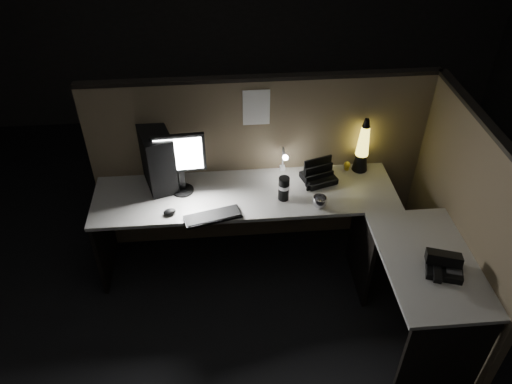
{
  "coord_description": "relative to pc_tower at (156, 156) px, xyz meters",
  "views": [
    {
      "loc": [
        -0.32,
        -2.34,
        3.12
      ],
      "look_at": [
        -0.09,
        0.35,
        0.94
      ],
      "focal_mm": 35.0,
      "sensor_mm": 36.0,
      "label": 1
    }
  ],
  "objects": [
    {
      "name": "partition_back",
      "position": [
        0.81,
        0.11,
        -0.21
      ],
      "size": [
        2.66,
        0.06,
        1.5
      ],
      "primitive_type": "cube",
      "color": "brown",
      "rests_on": "ground"
    },
    {
      "name": "organizer",
      "position": [
        1.24,
        -0.1,
        -0.19
      ],
      "size": [
        0.29,
        0.27,
        0.18
      ],
      "rotation": [
        0.0,
        0.0,
        0.3
      ],
      "color": "black",
      "rests_on": "desk"
    },
    {
      "name": "pc_tower",
      "position": [
        0.0,
        0.0,
        0.0
      ],
      "size": [
        0.32,
        0.49,
        0.47
      ],
      "primitive_type": "cube",
      "rotation": [
        0.0,
        0.0,
        0.3
      ],
      "color": "black",
      "rests_on": "desk"
    },
    {
      "name": "travel_mug",
      "position": [
        0.94,
        -0.31,
        -0.14
      ],
      "size": [
        0.09,
        0.09,
        0.19
      ],
      "primitive_type": "cylinder",
      "color": "black",
      "rests_on": "desk"
    },
    {
      "name": "desk",
      "position": [
        0.99,
        -0.57,
        -0.38
      ],
      "size": [
        2.6,
        1.6,
        0.73
      ],
      "color": "#ADAAA3",
      "rests_on": "ground"
    },
    {
      "name": "partition_right",
      "position": [
        2.14,
        -0.72,
        -0.21
      ],
      "size": [
        0.06,
        1.66,
        1.5
      ],
      "primitive_type": "cube",
      "color": "brown",
      "rests_on": "ground"
    },
    {
      "name": "figurine",
      "position": [
        1.49,
        0.01,
        -0.19
      ],
      "size": [
        0.05,
        0.05,
        0.05
      ],
      "primitive_type": "sphere",
      "color": "yellow",
      "rests_on": "desk"
    },
    {
      "name": "pinned_paper",
      "position": [
        0.77,
        0.08,
        0.33
      ],
      "size": [
        0.2,
        0.0,
        0.29
      ],
      "primitive_type": "cube",
      "color": "white",
      "rests_on": "partition_back"
    },
    {
      "name": "monitor",
      "position": [
        0.18,
        -0.14,
        0.06
      ],
      "size": [
        0.39,
        0.16,
        0.49
      ],
      "rotation": [
        0.0,
        0.0,
        0.06
      ],
      "color": "black",
      "rests_on": "desk"
    },
    {
      "name": "clip_lamp",
      "position": [
        0.98,
        -0.0,
        -0.1
      ],
      "size": [
        0.04,
        0.18,
        0.23
      ],
      "color": "silver",
      "rests_on": "desk"
    },
    {
      "name": "room_shell",
      "position": [
        0.81,
        -0.82,
        0.66
      ],
      "size": [
        6.0,
        6.0,
        6.0
      ],
      "color": "silver",
      "rests_on": "ground"
    },
    {
      "name": "desk_phone",
      "position": [
        1.85,
        -1.11,
        -0.18
      ],
      "size": [
        0.27,
        0.27,
        0.13
      ],
      "rotation": [
        0.0,
        0.0,
        -0.34
      ],
      "color": "black",
      "rests_on": "desk"
    },
    {
      "name": "mouse",
      "position": [
        0.1,
        -0.41,
        -0.22
      ],
      "size": [
        0.1,
        0.09,
        0.04
      ],
      "primitive_type": "ellipsoid",
      "rotation": [
        0.0,
        0.0,
        0.29
      ],
      "color": "black",
      "rests_on": "desk"
    },
    {
      "name": "keyboard",
      "position": [
        0.41,
        -0.48,
        -0.22
      ],
      "size": [
        0.43,
        0.23,
        0.02
      ],
      "primitive_type": "cube",
      "rotation": [
        0.0,
        0.0,
        0.24
      ],
      "color": "black",
      "rests_on": "desk"
    },
    {
      "name": "lava_lamp",
      "position": [
        1.6,
        0.01,
        -0.04
      ],
      "size": [
        0.12,
        0.12,
        0.47
      ],
      "color": "black",
      "rests_on": "desk"
    },
    {
      "name": "floor",
      "position": [
        0.81,
        -0.82,
        -0.96
      ],
      "size": [
        6.0,
        6.0,
        0.0
      ],
      "primitive_type": "plane",
      "color": "black",
      "rests_on": "ground"
    },
    {
      "name": "steel_mug",
      "position": [
        1.19,
        -0.42,
        -0.19
      ],
      "size": [
        0.12,
        0.12,
        0.09
      ],
      "primitive_type": "imported",
      "rotation": [
        0.0,
        0.0,
        0.13
      ],
      "color": "#BBBBC2",
      "rests_on": "desk"
    }
  ]
}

